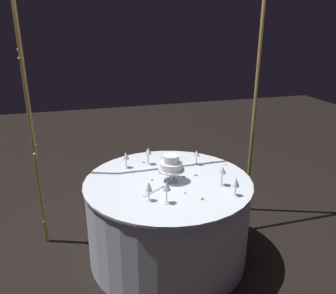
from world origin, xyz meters
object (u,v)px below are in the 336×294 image
at_px(main_table, 168,218).
at_px(wine_glass_4, 222,171).
at_px(cake_knife, 157,189).
at_px(wine_glass_6, 149,188).
at_px(wine_glass_1, 148,152).
at_px(wine_glass_5, 126,156).
at_px(wine_glass_3, 197,154).
at_px(wine_glass_2, 236,183).
at_px(tiered_cake, 171,165).
at_px(decorative_arch, 152,73).
at_px(wine_glass_0, 167,187).

bearing_deg(main_table, wine_glass_4, -28.48).
distance_m(main_table, cake_knife, 0.43).
bearing_deg(wine_glass_6, cake_knife, 56.22).
xyz_separation_m(wine_glass_1, wine_glass_5, (-0.21, -0.02, -0.02)).
relative_size(wine_glass_3, wine_glass_6, 0.90).
xyz_separation_m(wine_glass_1, wine_glass_6, (-0.16, -0.69, -0.02)).
height_order(wine_glass_3, wine_glass_4, wine_glass_4).
bearing_deg(wine_glass_1, wine_glass_5, -174.37).
height_order(wine_glass_1, wine_glass_6, wine_glass_1).
bearing_deg(wine_glass_2, tiered_cake, 135.62).
distance_m(decorative_arch, wine_glass_4, 1.10).
bearing_deg(wine_glass_3, wine_glass_5, 169.91).
relative_size(wine_glass_5, wine_glass_6, 0.98).
bearing_deg(wine_glass_5, wine_glass_4, -40.16).
distance_m(wine_glass_2, wine_glass_5, 1.06).
xyz_separation_m(tiered_cake, wine_glass_6, (-0.26, -0.28, -0.04)).
bearing_deg(wine_glass_4, wine_glass_5, 139.84).
height_order(wine_glass_4, wine_glass_5, wine_glass_4).
distance_m(wine_glass_4, cake_knife, 0.55).
bearing_deg(wine_glass_0, wine_glass_1, 87.01).
xyz_separation_m(wine_glass_5, cake_knife, (0.16, -0.51, -0.11)).
xyz_separation_m(wine_glass_0, cake_knife, (-0.01, 0.23, -0.13)).
distance_m(tiered_cake, wine_glass_4, 0.42).
xyz_separation_m(wine_glass_3, cake_knife, (-0.48, -0.40, -0.10)).
distance_m(main_table, tiered_cake, 0.52).
xyz_separation_m(main_table, wine_glass_5, (-0.29, 0.37, 0.49)).
bearing_deg(wine_glass_0, decorative_arch, 82.41).
relative_size(wine_glass_0, wine_glass_3, 1.24).
relative_size(wine_glass_1, wine_glass_3, 1.19).
bearing_deg(wine_glass_3, wine_glass_4, -84.62).
relative_size(decorative_arch, cake_knife, 9.56).
xyz_separation_m(decorative_arch, wine_glass_1, (-0.08, -0.13, -0.71)).
relative_size(wine_glass_2, wine_glass_6, 0.98).
xyz_separation_m(wine_glass_0, wine_glass_4, (0.52, 0.16, -0.00)).
relative_size(wine_glass_6, cake_knife, 0.61).
relative_size(wine_glass_1, wine_glass_2, 1.09).
bearing_deg(wine_glass_0, tiered_cake, 67.80).
bearing_deg(decorative_arch, wine_glass_4, -61.53).
height_order(wine_glass_4, cake_knife, wine_glass_4).
xyz_separation_m(wine_glass_0, wine_glass_1, (0.04, 0.76, -0.00)).
xyz_separation_m(wine_glass_1, wine_glass_3, (0.43, -0.14, -0.02)).
distance_m(wine_glass_1, wine_glass_5, 0.22).
relative_size(wine_glass_1, wine_glass_5, 1.09).
height_order(tiered_cake, wine_glass_4, tiered_cake).
height_order(wine_glass_2, cake_knife, wine_glass_2).
bearing_deg(wine_glass_1, decorative_arch, 58.54).
xyz_separation_m(wine_glass_1, cake_knife, (-0.05, -0.53, -0.12)).
bearing_deg(wine_glass_2, wine_glass_5, 132.61).
distance_m(wine_glass_0, wine_glass_1, 0.76).
xyz_separation_m(decorative_arch, cake_knife, (-0.13, -0.66, -0.83)).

